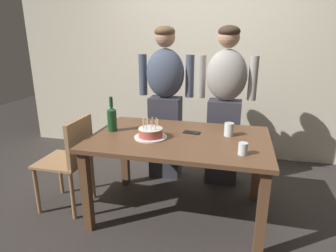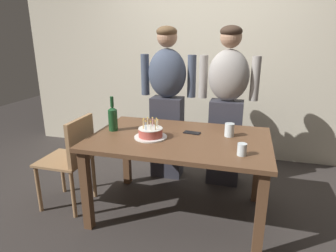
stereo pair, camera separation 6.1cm
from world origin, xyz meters
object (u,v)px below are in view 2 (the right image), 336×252
(person_man_bearded, at_px, (167,102))
(wine_bottle, at_px, (113,118))
(person_woman_cardigan, at_px, (227,105))
(water_glass_near, at_px, (242,149))
(water_glass_far, at_px, (229,130))
(cell_phone, at_px, (192,133))
(dining_chair, at_px, (73,155))
(birthday_cake, at_px, (151,133))

(person_man_bearded, bearing_deg, wine_bottle, 66.52)
(person_woman_cardigan, bearing_deg, water_glass_near, 100.90)
(water_glass_far, height_order, wine_bottle, wine_bottle)
(cell_phone, relative_size, person_woman_cardigan, 0.09)
(water_glass_near, bearing_deg, dining_chair, 175.17)
(water_glass_near, bearing_deg, water_glass_far, 106.43)
(wine_bottle, distance_m, cell_phone, 0.72)
(person_woman_cardigan, bearing_deg, person_man_bearded, 0.00)
(water_glass_far, height_order, dining_chair, dining_chair)
(birthday_cake, bearing_deg, water_glass_near, -13.46)
(person_woman_cardigan, bearing_deg, water_glass_far, 97.08)
(birthday_cake, height_order, person_man_bearded, person_man_bearded)
(person_man_bearded, bearing_deg, water_glass_near, 130.16)
(water_glass_near, bearing_deg, wine_bottle, 166.32)
(person_woman_cardigan, bearing_deg, wine_bottle, 36.72)
(birthday_cake, relative_size, person_man_bearded, 0.17)
(person_man_bearded, height_order, person_woman_cardigan, same)
(cell_phone, distance_m, person_man_bearded, 0.73)
(wine_bottle, bearing_deg, cell_phone, 9.05)
(birthday_cake, distance_m, person_woman_cardigan, 0.99)
(water_glass_near, distance_m, person_woman_cardigan, 1.01)
(birthday_cake, relative_size, cell_phone, 1.91)
(wine_bottle, distance_m, person_man_bearded, 0.77)
(wine_bottle, relative_size, person_woman_cardigan, 0.19)
(wine_bottle, bearing_deg, person_woman_cardigan, 36.72)
(water_glass_near, relative_size, cell_phone, 0.62)
(water_glass_near, distance_m, wine_bottle, 1.18)
(dining_chair, bearing_deg, birthday_cake, 94.16)
(wine_bottle, bearing_deg, water_glass_far, 6.55)
(water_glass_near, bearing_deg, cell_phone, 138.30)
(water_glass_far, bearing_deg, person_man_bearded, 140.44)
(birthday_cake, height_order, water_glass_near, birthday_cake)
(birthday_cake, height_order, person_woman_cardigan, person_woman_cardigan)
(person_woman_cardigan, height_order, dining_chair, person_woman_cardigan)
(wine_bottle, bearing_deg, person_man_bearded, 66.52)
(wine_bottle, distance_m, person_woman_cardigan, 1.19)
(water_glass_near, xyz_separation_m, wine_bottle, (-1.14, 0.28, 0.07))
(water_glass_far, xyz_separation_m, person_man_bearded, (-0.72, 0.59, 0.08))
(water_glass_near, height_order, dining_chair, dining_chair)
(water_glass_far, xyz_separation_m, cell_phone, (-0.32, -0.01, -0.05))
(water_glass_near, xyz_separation_m, person_woman_cardigan, (-0.19, 0.99, 0.09))
(wine_bottle, xyz_separation_m, cell_phone, (0.70, 0.11, -0.11))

